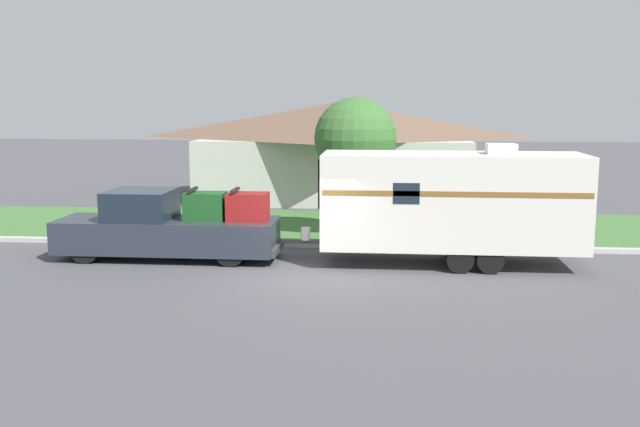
# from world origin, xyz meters

# --- Properties ---
(ground_plane) EXTENTS (120.00, 120.00, 0.00)m
(ground_plane) POSITION_xyz_m (0.00, 0.00, 0.00)
(ground_plane) COLOR #47474C
(curb_strip) EXTENTS (80.00, 0.30, 0.14)m
(curb_strip) POSITION_xyz_m (0.00, 3.75, 0.07)
(curb_strip) COLOR #ADADA8
(curb_strip) RESTS_ON ground_plane
(lawn_strip) EXTENTS (80.00, 7.00, 0.03)m
(lawn_strip) POSITION_xyz_m (0.00, 7.40, 0.01)
(lawn_strip) COLOR #3D6B33
(lawn_strip) RESTS_ON ground_plane
(house_across_street) EXTENTS (13.02, 7.79, 4.44)m
(house_across_street) POSITION_xyz_m (-0.32, 15.19, 2.30)
(house_across_street) COLOR #B2B2A8
(house_across_street) RESTS_ON ground_plane
(pickup_truck) EXTENTS (6.48, 1.98, 2.08)m
(pickup_truck) POSITION_xyz_m (-4.25, 1.78, 0.91)
(pickup_truck) COLOR black
(pickup_truck) RESTS_ON ground_plane
(travel_trailer) EXTENTS (8.33, 2.30, 3.41)m
(travel_trailer) POSITION_xyz_m (3.88, 1.78, 1.82)
(travel_trailer) COLOR black
(travel_trailer) RESTS_ON ground_plane
(mailbox) EXTENTS (0.48, 0.20, 1.30)m
(mailbox) POSITION_xyz_m (6.28, 4.80, 1.00)
(mailbox) COLOR brown
(mailbox) RESTS_ON ground_plane
(tree_in_yard) EXTENTS (2.74, 2.74, 4.68)m
(tree_in_yard) POSITION_xyz_m (1.00, 5.54, 3.30)
(tree_in_yard) COLOR brown
(tree_in_yard) RESTS_ON ground_plane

